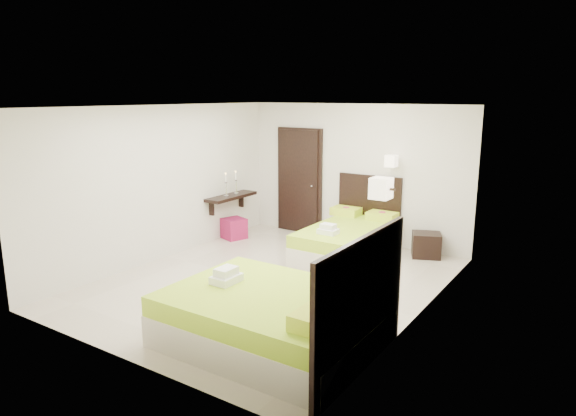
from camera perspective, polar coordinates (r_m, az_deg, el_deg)
The scene contains 7 objects.
floor at distance 7.82m, azimuth -1.84°, elevation -8.21°, with size 5.50×5.50×0.00m, color beige.
bed_single at distance 9.03m, azimuth 6.51°, elevation -3.30°, with size 1.25×2.08×1.72m.
bed_double at distance 5.86m, azimuth -1.27°, elevation -12.00°, with size 2.29×1.95×1.89m.
nightstand at distance 9.24m, azimuth 15.10°, elevation -3.98°, with size 0.48×0.42×0.42m, color black.
ottoman at distance 10.10m, azimuth -6.02°, elevation -2.27°, with size 0.40×0.40×0.40m, color maroon.
door at distance 10.37m, azimuth 1.27°, elevation 3.00°, with size 1.02×0.15×2.14m.
console_shelf at distance 10.04m, azimuth -6.36°, elevation 1.25°, with size 0.35×1.20×0.78m.
Camera 1 is at (4.22, -5.97, 2.77)m, focal length 32.00 mm.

